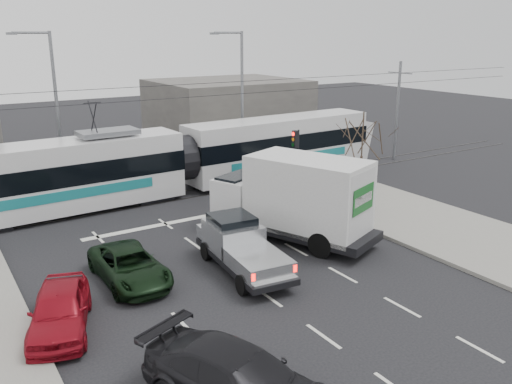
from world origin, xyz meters
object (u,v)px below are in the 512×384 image
navy_pickup (302,185)px  red_car (60,309)px  green_car (130,266)px  street_lamp_far (53,100)px  tram (181,159)px  street_lamp_near (240,92)px  bare_tree (362,139)px  dark_car (240,383)px  traffic_signal (296,148)px  box_truck (295,199)px  silver_pickup (240,245)px

navy_pickup → red_car: (-13.91, -6.03, -0.43)m
green_car → street_lamp_far: bearing=85.5°
tram → red_car: 15.38m
street_lamp_near → green_car: 18.80m
bare_tree → dark_car: bare_tree is taller
red_car → street_lamp_far: bearing=95.5°
green_car → red_car: (-3.00, -2.16, 0.10)m
navy_pickup → green_car: (-10.90, -3.87, -0.53)m
traffic_signal → box_truck: size_ratio=0.45×
tram → dark_car: (-6.88, -18.08, -1.17)m
street_lamp_far → red_car: (-4.15, -17.33, -4.40)m
silver_pickup → green_car: 4.22m
bare_tree → silver_pickup: bearing=-162.3°
navy_pickup → bare_tree: bearing=-35.4°
box_truck → traffic_signal: bearing=31.7°
tram → green_car: tram is taller
bare_tree → box_truck: size_ratio=0.63×
street_lamp_far → tram: 8.36m
traffic_signal → tram: size_ratio=0.13×
tram → street_lamp_near: bearing=27.3°
box_truck → red_car: bearing=171.3°
traffic_signal → navy_pickup: 2.57m
traffic_signal → silver_pickup: (-7.76, -6.84, -1.76)m
bare_tree → street_lamp_far: (-11.79, 13.50, 1.32)m
green_car → dark_car: (-0.22, -8.35, 0.16)m
green_car → red_car: red_car is taller
navy_pickup → dark_car: (-11.13, -12.21, -0.36)m
street_lamp_far → silver_pickup: bearing=-80.0°
dark_car → box_truck: bearing=25.6°
street_lamp_far → navy_pickup: bearing=-49.2°
street_lamp_far → dark_car: (-1.37, -23.52, -4.33)m
street_lamp_far → green_car: size_ratio=2.02×
tram → green_car: 11.87m
silver_pickup → box_truck: bearing=26.9°
street_lamp_near → dark_car: size_ratio=1.67×
silver_pickup → navy_pickup: navy_pickup is taller
green_car → dark_car: bearing=-91.8°
navy_pickup → box_truck: bearing=-119.4°
bare_tree → silver_pickup: (-8.89, -2.84, -2.81)m
box_truck → red_car: size_ratio=1.90×
red_car → dark_car: bearing=-46.9°
box_truck → dark_car: (-7.96, -8.61, -1.09)m
street_lamp_near → green_car: bearing=-133.8°
tram → green_car: size_ratio=6.08×
street_lamp_far → box_truck: 16.62m
bare_tree → green_car: size_ratio=1.12×
street_lamp_far → box_truck: street_lamp_far is taller
bare_tree → box_truck: 5.71m
box_truck → red_car: (-10.74, -2.42, -1.15)m
box_truck → navy_pickup: 4.85m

